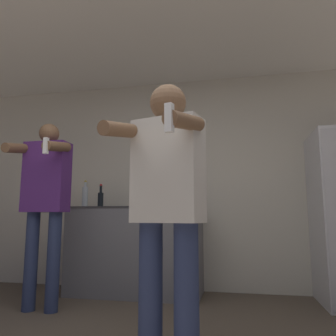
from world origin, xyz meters
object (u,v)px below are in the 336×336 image
object	(u,v)px
bottle_green_wine	(147,199)
person_man_side	(45,194)
person_woman_foreground	(167,199)
bottle_clear_vodka	(85,196)
bottle_short_whiskey	(101,198)

from	to	relation	value
bottle_green_wine	person_man_side	size ratio (longest dim) A/B	0.13
bottle_green_wine	person_woman_foreground	size ratio (longest dim) A/B	0.14
bottle_clear_vodka	person_man_side	distance (m)	0.74
bottle_green_wine	person_woman_foreground	xyz separation A→B (m)	(0.58, -1.68, -0.10)
bottle_green_wine	bottle_clear_vodka	world-z (taller)	bottle_clear_vodka
bottle_short_whiskey	person_man_side	size ratio (longest dim) A/B	0.15
bottle_clear_vodka	bottle_green_wine	bearing A→B (deg)	0.00
bottle_green_wine	bottle_clear_vodka	distance (m)	0.75
bottle_green_wine	person_man_side	distance (m)	1.09
bottle_short_whiskey	person_man_side	bearing A→B (deg)	-108.23
bottle_short_whiskey	bottle_clear_vodka	distance (m)	0.20
bottle_short_whiskey	bottle_clear_vodka	bearing A→B (deg)	180.00
bottle_short_whiskey	person_woman_foreground	distance (m)	2.03
person_man_side	bottle_clear_vodka	bearing A→B (deg)	86.26
bottle_short_whiskey	bottle_green_wine	xyz separation A→B (m)	(0.56, 0.00, -0.01)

